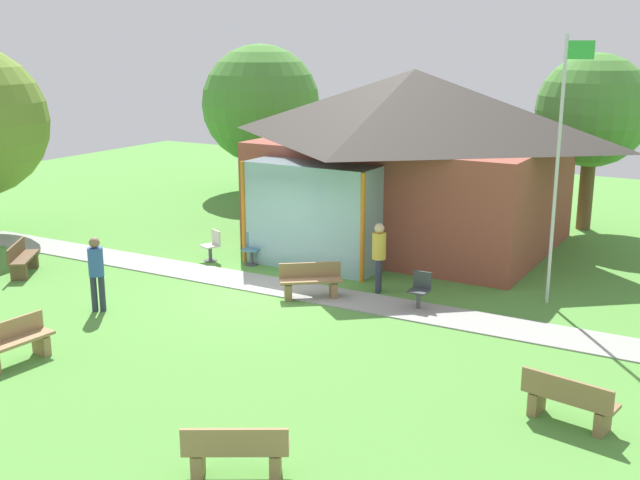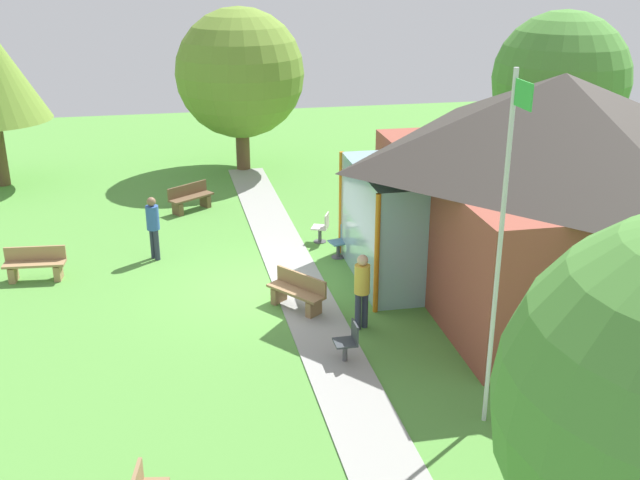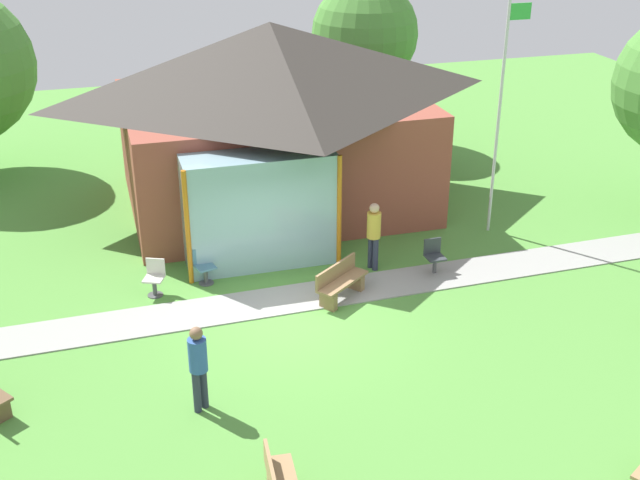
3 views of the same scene
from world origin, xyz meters
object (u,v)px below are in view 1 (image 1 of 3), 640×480
bench_mid_left (22,259)px  visitor_on_path (379,252)px  flagpole (559,161)px  bench_front_center (14,343)px  bench_front_right (236,452)px  patio_chair_porch_left (252,250)px  patio_chair_lawn_spare (420,291)px  patio_chair_west (212,246)px  tree_behind_pavilion_right (593,111)px  bench_lawn_far_right (569,401)px  tree_behind_pavilion_left (261,104)px  visitor_strolling_lawn (96,268)px  bench_rear_near_path (311,282)px  pavilion (409,154)px

bench_mid_left → visitor_on_path: visitor_on_path is taller
flagpole → bench_front_center: flagpole is taller
bench_front_center → bench_front_right: (6.06, -1.12, 0.00)m
patio_chair_porch_left → visitor_on_path: 4.16m
bench_mid_left → bench_front_right: bearing=28.9°
bench_mid_left → patio_chair_lawn_spare: bearing=69.7°
patio_chair_lawn_spare → patio_chair_west: (-6.64, 0.78, 0.00)m
visitor_on_path → tree_behind_pavilion_right: size_ratio=0.31×
bench_lawn_far_right → patio_chair_west: size_ratio=1.80×
bench_front_right → bench_mid_left: 11.93m
bench_lawn_far_right → tree_behind_pavilion_right: (-2.68, 13.91, 3.45)m
bench_front_right → tree_behind_pavilion_left: bearing=92.9°
bench_mid_left → tree_behind_pavilion_right: size_ratio=0.26×
bench_front_center → visitor_strolling_lawn: (-0.81, 2.94, 0.62)m
visitor_strolling_lawn → bench_lawn_far_right: bearing=144.1°
flagpole → patio_chair_porch_left: bearing=-173.8°
bench_rear_near_path → bench_lawn_far_right: size_ratio=0.94×
bench_front_center → patio_chair_porch_left: size_ratio=1.78×
bench_rear_near_path → flagpole: bearing=168.8°
pavilion → patio_chair_west: bearing=-130.0°
bench_lawn_far_right → bench_mid_left: bearing=-175.2°
bench_lawn_far_right → patio_chair_lawn_spare: (-4.26, 3.94, 0.01)m
tree_behind_pavilion_right → bench_front_center: bearing=-112.8°
patio_chair_lawn_spare → visitor_on_path: bearing=-25.5°
bench_mid_left → patio_chair_west: size_ratio=1.72×
bench_front_center → tree_behind_pavilion_left: (-5.91, 17.01, 3.14)m
flagpole → visitor_strolling_lawn: flagpole is taller
bench_front_center → bench_lawn_far_right: bearing=110.9°
visitor_on_path → bench_rear_near_path: bearing=114.5°
tree_behind_pavilion_left → bench_front_center: bearing=-70.8°
bench_front_right → visitor_strolling_lawn: 8.01m
flagpole → bench_front_center: 12.17m
bench_lawn_far_right → patio_chair_west: (-10.90, 4.73, 0.01)m
tree_behind_pavilion_right → patio_chair_lawn_spare: bearing=-99.0°
tree_behind_pavilion_right → pavilion: bearing=-133.6°
bench_rear_near_path → tree_behind_pavilion_left: 14.29m
bench_front_right → patio_chair_lawn_spare: size_ratio=1.76×
bench_front_center → patio_chair_west: 7.68m
patio_chair_lawn_spare → bench_rear_near_path: bearing=12.1°
flagpole → bench_front_right: 10.45m
patio_chair_porch_left → patio_chair_west: same height
bench_lawn_far_right → visitor_on_path: (-5.62, 4.56, 0.62)m
bench_front_center → bench_rear_near_path: same height
bench_front_center → bench_front_right: 6.17m
bench_mid_left → patio_chair_west: bearing=99.6°
bench_front_right → bench_mid_left: (-10.77, 5.14, 0.00)m
bench_lawn_far_right → bench_front_center: bearing=-154.2°
bench_rear_near_path → patio_chair_porch_left: (-2.88, 1.66, 0.01)m
visitor_on_path → tree_behind_pavilion_right: bearing=-37.9°
bench_front_right → visitor_on_path: 8.78m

